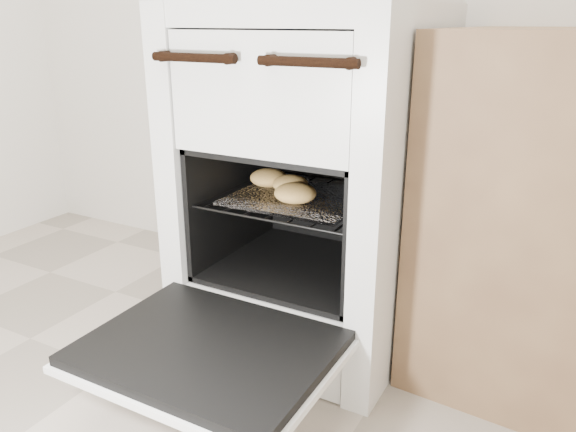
# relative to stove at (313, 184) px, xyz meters

# --- Properties ---
(stove) EXTENTS (0.61, 0.68, 0.94)m
(stove) POSITION_rel_stove_xyz_m (0.00, 0.00, 0.00)
(stove) COLOR silver
(stove) RESTS_ON ground
(oven_door) EXTENTS (0.55, 0.43, 0.04)m
(oven_door) POSITION_rel_stove_xyz_m (0.00, -0.52, -0.26)
(oven_door) COLOR black
(oven_door) RESTS_ON stove
(oven_rack) EXTENTS (0.45, 0.43, 0.01)m
(oven_rack) POSITION_rel_stove_xyz_m (-0.00, -0.07, -0.02)
(oven_rack) COLOR black
(oven_rack) RESTS_ON stove
(foil_sheet) EXTENTS (0.35, 0.31, 0.01)m
(foil_sheet) POSITION_rel_stove_xyz_m (0.00, -0.09, -0.02)
(foil_sheet) COLOR silver
(foil_sheet) RESTS_ON oven_rack
(baked_rolls) EXTENTS (0.29, 0.25, 0.05)m
(baked_rolls) POSITION_rel_stove_xyz_m (-0.04, -0.09, 0.01)
(baked_rolls) COLOR #E0B259
(baked_rolls) RESTS_ON foil_sheet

